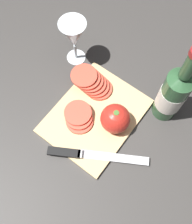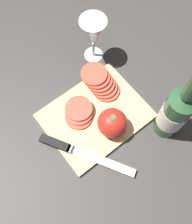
% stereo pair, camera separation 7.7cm
% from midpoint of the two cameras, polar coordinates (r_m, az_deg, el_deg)
% --- Properties ---
extents(ground_plane, '(3.00, 3.00, 0.00)m').
position_cam_midpoint_polar(ground_plane, '(0.79, -6.06, -5.15)').
color(ground_plane, '#383533').
extents(cutting_board, '(0.30, 0.24, 0.01)m').
position_cam_midpoint_polar(cutting_board, '(0.80, -2.72, -1.32)').
color(cutting_board, tan).
rests_on(cutting_board, ground_plane).
extents(wine_bottle, '(0.08, 0.08, 0.31)m').
position_cam_midpoint_polar(wine_bottle, '(0.74, 13.58, 3.43)').
color(wine_bottle, '#2D5633').
rests_on(wine_bottle, ground_plane).
extents(wine_glass, '(0.08, 0.08, 0.17)m').
position_cam_midpoint_polar(wine_glass, '(0.83, -7.64, 15.77)').
color(wine_glass, silver).
rests_on(wine_glass, ground_plane).
extents(whole_tomato, '(0.09, 0.09, 0.09)m').
position_cam_midpoint_polar(whole_tomato, '(0.75, 1.30, -1.79)').
color(whole_tomato, red).
rests_on(whole_tomato, cutting_board).
extents(knife, '(0.17, 0.26, 0.01)m').
position_cam_midpoint_polar(knife, '(0.76, -7.40, -9.33)').
color(knife, silver).
rests_on(knife, cutting_board).
extents(tomato_slice_stack_near, '(0.10, 0.10, 0.02)m').
position_cam_midpoint_polar(tomato_slice_stack_near, '(0.79, -6.57, -1.42)').
color(tomato_slice_stack_near, '#DB4C38').
rests_on(tomato_slice_stack_near, cutting_board).
extents(tomato_slice_stack_far, '(0.09, 0.13, 0.05)m').
position_cam_midpoint_polar(tomato_slice_stack_far, '(0.82, -3.63, 6.19)').
color(tomato_slice_stack_far, '#DB4C38').
rests_on(tomato_slice_stack_far, cutting_board).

